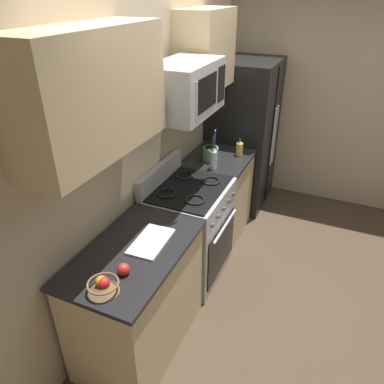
{
  "coord_description": "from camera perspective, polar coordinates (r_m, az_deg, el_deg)",
  "views": [
    {
      "loc": [
        -2.57,
        -0.51,
        2.48
      ],
      "look_at": [
        -0.23,
        0.52,
        1.03
      ],
      "focal_mm": 34.41,
      "sensor_mm": 36.0,
      "label": 1
    }
  ],
  "objects": [
    {
      "name": "utensil_crock",
      "position": [
        3.75,
        2.92,
        6.03
      ],
      "size": [
        0.16,
        0.16,
        0.34
      ],
      "color": "#59AD66",
      "rests_on": "counter_right"
    },
    {
      "name": "range_oven",
      "position": [
        3.46,
        -0.42,
        -5.89
      ],
      "size": [
        0.76,
        0.68,
        1.09
      ],
      "color": "#B2B5BA",
      "rests_on": "ground"
    },
    {
      "name": "refrigerator",
      "position": [
        4.57,
        7.83,
        8.75
      ],
      "size": [
        0.84,
        0.75,
        1.76
      ],
      "color": "black",
      "rests_on": "ground"
    },
    {
      "name": "ground_plane",
      "position": [
        3.61,
        9.34,
        -14.36
      ],
      "size": [
        16.0,
        16.0,
        0.0
      ],
      "primitive_type": "plane",
      "color": "#473828"
    },
    {
      "name": "microwave",
      "position": [
        2.92,
        -1.04,
        15.76
      ],
      "size": [
        0.71,
        0.44,
        0.4
      ],
      "color": "#B2B5BA"
    },
    {
      "name": "bottle_oil",
      "position": [
        3.9,
        7.38,
        6.83
      ],
      "size": [
        0.07,
        0.07,
        0.18
      ],
      "color": "gold",
      "rests_on": "counter_right"
    },
    {
      "name": "upper_cabinets_right",
      "position": [
        3.62,
        2.17,
        21.17
      ],
      "size": [
        0.71,
        0.34,
        0.69
      ],
      "color": "tan"
    },
    {
      "name": "upper_cabinets_left",
      "position": [
        2.17,
        -15.2,
        14.54
      ],
      "size": [
        1.06,
        0.34,
        0.69
      ],
      "color": "tan"
    },
    {
      "name": "bottle_vinegar",
      "position": [
        3.56,
        3.34,
        5.3
      ],
      "size": [
        0.07,
        0.07,
        0.24
      ],
      "color": "silver",
      "rests_on": "counter_right"
    },
    {
      "name": "cutting_board",
      "position": [
        2.6,
        -6.36,
        -7.62
      ],
      "size": [
        0.38,
        0.23,
        0.02
      ],
      "primitive_type": "cube",
      "rotation": [
        0.0,
        0.0,
        0.05
      ],
      "color": "silver",
      "rests_on": "counter_left"
    },
    {
      "name": "counter_right",
      "position": [
        4.06,
        3.94,
        -0.44
      ],
      "size": [
        0.72,
        0.63,
        0.91
      ],
      "color": "tan",
      "rests_on": "ground"
    },
    {
      "name": "wall_right",
      "position": [
        4.81,
        17.46,
        14.05
      ],
      "size": [
        0.1,
        8.0,
        2.6
      ],
      "primitive_type": "cube",
      "color": "tan",
      "rests_on": "ground"
    },
    {
      "name": "fruit_basket",
      "position": [
        2.27,
        -13.6,
        -13.92
      ],
      "size": [
        0.19,
        0.19,
        0.09
      ],
      "color": "brown",
      "rests_on": "counter_left"
    },
    {
      "name": "apple_loose",
      "position": [
        2.35,
        -10.58,
        -11.69
      ],
      "size": [
        0.08,
        0.08,
        0.08
      ],
      "primitive_type": "sphere",
      "color": "red",
      "rests_on": "counter_left"
    },
    {
      "name": "counter_left",
      "position": [
        2.86,
        -8.32,
        -16.02
      ],
      "size": [
        1.07,
        0.63,
        0.91
      ],
      "color": "tan",
      "rests_on": "ground"
    },
    {
      "name": "wall_back",
      "position": [
        3.22,
        -6.8,
        7.85
      ],
      "size": [
        8.0,
        0.1,
        2.6
      ],
      "primitive_type": "cube",
      "color": "tan",
      "rests_on": "ground"
    }
  ]
}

